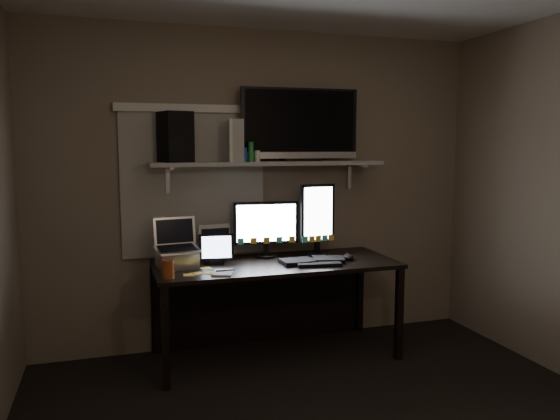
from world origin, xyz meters
name	(u,v)px	position (x,y,z in m)	size (l,w,h in m)	color
back_wall	(262,189)	(0.00, 1.80, 1.25)	(3.60, 3.60, 0.00)	#80735C
window_blinds	(194,185)	(-0.55, 1.79, 1.30)	(1.10, 0.02, 1.10)	beige
desk	(271,281)	(0.00, 1.55, 0.55)	(1.80, 0.75, 0.73)	black
wall_shelf	(268,163)	(0.00, 1.62, 1.46)	(1.80, 0.35, 0.03)	#A1A09D
monitor_landscape	(266,229)	(-0.02, 1.62, 0.95)	(0.51, 0.05, 0.45)	black
monitor_portrait	(317,219)	(0.39, 1.58, 1.02)	(0.29, 0.05, 0.58)	black
keyboard	(313,261)	(0.26, 1.33, 0.75)	(0.50, 0.19, 0.03)	black
mouse	(348,257)	(0.56, 1.35, 0.75)	(0.08, 0.12, 0.04)	black
notepad	(223,273)	(-0.45, 1.20, 0.74)	(0.13, 0.19, 0.01)	silver
tablet	(216,249)	(-0.44, 1.51, 0.84)	(0.26, 0.11, 0.22)	black
file_sorter	(215,243)	(-0.42, 1.67, 0.86)	(0.20, 0.09, 0.26)	black
laptop	(177,244)	(-0.73, 1.46, 0.90)	(0.31, 0.25, 0.34)	silver
cup	(168,269)	(-0.82, 1.18, 0.79)	(0.08, 0.08, 0.12)	#98401B
sticky_notes	(199,272)	(-0.60, 1.28, 0.73)	(0.32, 0.24, 0.00)	yellow
tv	(299,125)	(0.26, 1.66, 1.76)	(0.94, 0.17, 0.56)	black
game_console	(234,141)	(-0.26, 1.63, 1.64)	(0.08, 0.26, 0.31)	silver
speaker	(175,137)	(-0.70, 1.63, 1.66)	(0.20, 0.24, 0.36)	black
bottles	(248,151)	(-0.18, 1.57, 1.56)	(0.24, 0.06, 0.15)	#A50F0C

